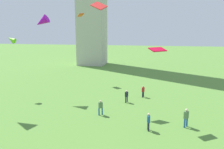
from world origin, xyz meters
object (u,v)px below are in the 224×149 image
Objects in this scene: kite_flying_2 at (11,39)px; kite_flying_3 at (157,49)px; person_0 at (148,121)px; person_2 at (127,96)px; kite_flying_0 at (81,15)px; person_1 at (186,117)px; kite_flying_5 at (99,6)px; person_4 at (143,91)px; person_3 at (101,107)px; kite_flying_1 at (42,22)px.

kite_flying_2 is 0.73× the size of kite_flying_3.
person_0 is 1.03× the size of person_2.
kite_flying_2 is at bearing -68.80° from kite_flying_0.
kite_flying_5 reaches higher than person_1.
kite_flying_2 is at bearing -50.57° from kite_flying_3.
person_1 is at bearing 103.90° from person_0.
person_1 is 8.83m from person_2.
kite_flying_2 is (-18.35, 7.89, 6.69)m from person_0.
kite_flying_5 reaches higher than person_4.
person_3 is 15.69m from kite_flying_2.
kite_flying_1 is at bearing -168.23° from kite_flying_5.
person_4 is 1.08× the size of kite_flying_0.
kite_flying_5 reaches higher than person_2.
kite_flying_0 reaches higher than kite_flying_2.
person_0 is 1.26× the size of kite_flying_2.
kite_flying_3 is (0.55, 2.30, 6.15)m from person_0.
person_0 is 1.12× the size of kite_flying_0.
kite_flying_0 is at bearing -100.30° from person_1.
kite_flying_2 reaches higher than person_2.
kite_flying_1 is 1.62× the size of kite_flying_2.
kite_flying_5 reaches higher than kite_flying_2.
kite_flying_0 is at bearing 70.87° from person_4.
person_4 is (-4.44, 8.84, -0.12)m from person_1.
person_3 is at bearing -15.43° from kite_flying_0.
kite_flying_5 is (-5.03, -3.65, 10.62)m from person_4.
person_4 is 1.21× the size of kite_flying_2.
person_1 reaches higher than person_4.
person_1 is 25.61m from kite_flying_0.
person_3 is at bearing 169.40° from person_4.
kite_flying_1 reaches higher than person_4.
kite_flying_2 is 0.64× the size of kite_flying_5.
kite_flying_5 is at bearing 131.38° from person_2.
kite_flying_5 is at bearing 73.42° from person_3.
person_2 is at bearing 43.08° from kite_flying_5.
kite_flying_5 reaches higher than person_0.
kite_flying_2 is 12.93m from kite_flying_5.
kite_flying_0 reaches higher than person_0.
kite_flying_1 is (-17.61, 7.26, 8.87)m from person_1.
kite_flying_5 is at bearing -81.17° from person_1.
kite_flying_2 is at bearing 113.08° from person_2.
person_1 is 1.00× the size of kite_flying_3.
person_1 is at bearing -135.31° from person_4.
person_1 is at bearing 128.13° from kite_flying_3.
person_4 is at bearing -112.56° from kite_flying_3.
person_4 is at bearing -115.76° from person_1.
person_4 is 0.78× the size of kite_flying_5.
person_2 is (-2.95, 7.55, -0.03)m from person_0.
person_2 is at bearing -167.19° from person_0.
kite_flying_0 is at bearing 165.82° from kite_flying_1.
person_0 is at bearing -6.62° from kite_flying_0.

